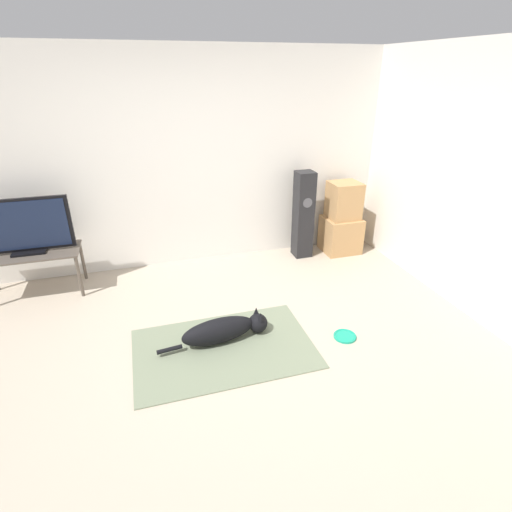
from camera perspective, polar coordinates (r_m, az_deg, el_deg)
ground_plane at (r=3.58m, az=-5.07°, el=-14.64°), size 12.00×12.00×0.00m
wall_back at (r=4.94m, az=-10.94°, el=12.96°), size 8.00×0.06×2.55m
wall_right at (r=4.23m, az=31.34°, el=7.73°), size 0.06×8.00×2.55m
area_rug at (r=3.70m, az=-4.59°, el=-13.00°), size 1.59×1.02×0.01m
dog at (r=3.71m, az=-4.47°, el=-10.43°), size 1.04×0.28×0.24m
frisbee at (r=3.91m, az=12.59°, el=-11.11°), size 0.21×0.21×0.03m
cardboard_box_lower at (r=5.56m, az=11.98°, el=3.02°), size 0.47×0.44×0.47m
cardboard_box_upper at (r=5.41m, az=12.46°, el=7.75°), size 0.39×0.36×0.48m
floor_speaker at (r=5.23m, az=6.78°, el=5.84°), size 0.23×0.23×1.13m
tv_stand at (r=4.94m, az=-29.43°, el=-0.21°), size 0.99×0.48×0.50m
tv at (r=4.82m, az=-30.31°, el=3.62°), size 0.94×0.20×0.60m
tennis_ball_by_boxes at (r=5.45m, az=7.01°, el=0.61°), size 0.07×0.07×0.07m
tennis_ball_near_speaker at (r=5.40m, az=7.57°, el=0.31°), size 0.07×0.07×0.07m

